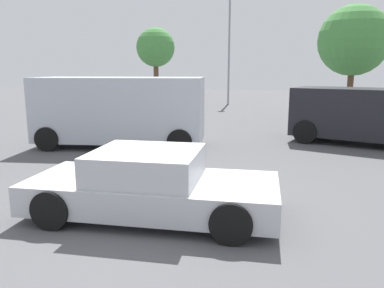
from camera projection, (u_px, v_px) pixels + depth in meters
ground_plane at (144, 214)px, 6.68m from camera, size 80.00×80.00×0.00m
sedan_foreground at (151, 186)px, 6.55m from camera, size 4.49×2.44×1.16m
dog at (182, 164)px, 9.13m from camera, size 0.33×0.61×0.43m
van_white at (120, 110)px, 12.35m from camera, size 5.67×3.27×2.26m
suv_dark at (365, 114)px, 12.70m from camera, size 4.88×2.86×1.88m
pedestrian at (132, 106)px, 15.84m from camera, size 0.46×0.44×1.64m
light_post_near at (229, 33)px, 26.58m from camera, size 0.44×0.44×7.58m
tree_back_left at (156, 48)px, 28.13m from camera, size 2.85×2.85×5.51m
tree_back_center at (354, 41)px, 18.98m from camera, size 3.50×3.50×5.67m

